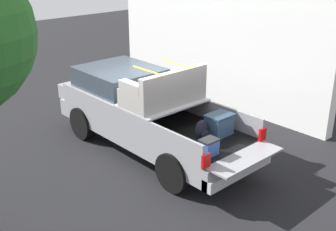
# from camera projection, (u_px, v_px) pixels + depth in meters

# --- Properties ---
(ground_plane) EXTENTS (40.00, 40.00, 0.00)m
(ground_plane) POSITION_uv_depth(u_px,v_px,m) (152.00, 149.00, 10.63)
(ground_plane) COLOR black
(pickup_truck) EXTENTS (6.05, 2.06, 2.23)m
(pickup_truck) POSITION_uv_depth(u_px,v_px,m) (142.00, 109.00, 10.52)
(pickup_truck) COLOR gray
(pickup_truck) RESTS_ON ground_plane
(building_facade) EXTENTS (8.33, 0.36, 3.68)m
(building_facade) POSITION_uv_depth(u_px,v_px,m) (214.00, 45.00, 13.37)
(building_facade) COLOR white
(building_facade) RESTS_ON ground_plane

